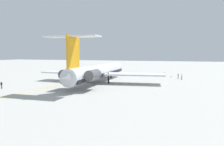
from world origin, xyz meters
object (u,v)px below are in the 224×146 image
(ground_crew_near_nose, at_px, (178,76))
(ground_crew_near_tail, at_px, (1,84))
(main_jetliner, at_px, (98,71))
(safety_cone_nose, at_px, (171,76))
(ground_crew_starboard, at_px, (182,76))
(ground_crew_portside, at_px, (164,74))

(ground_crew_near_nose, distance_m, ground_crew_near_tail, 53.93)
(main_jetliner, bearing_deg, ground_crew_near_nose, -51.79)
(main_jetliner, xyz_separation_m, safety_cone_nose, (-22.97, 19.42, -3.17))
(ground_crew_near_nose, xyz_separation_m, ground_crew_starboard, (2.80, 1.18, 0.07))
(main_jetliner, relative_size, safety_cone_nose, 78.88)
(main_jetliner, bearing_deg, ground_crew_near_tail, 130.75)
(ground_crew_starboard, relative_size, safety_cone_nose, 3.31)
(ground_crew_near_nose, xyz_separation_m, ground_crew_portside, (-5.65, -5.14, 0.01))
(main_jetliner, height_order, safety_cone_nose, main_jetliner)
(ground_crew_near_nose, relative_size, safety_cone_nose, 3.12)
(ground_crew_portside, bearing_deg, ground_crew_starboard, -45.10)
(main_jetliner, relative_size, ground_crew_near_nose, 25.28)
(main_jetliner, relative_size, ground_crew_starboard, 23.81)
(ground_crew_near_nose, bearing_deg, ground_crew_starboard, 37.21)
(ground_crew_portside, bearing_deg, ground_crew_near_nose, -39.58)
(main_jetliner, distance_m, safety_cone_nose, 30.25)
(ground_crew_starboard, bearing_deg, ground_crew_near_nose, 62.32)
(ground_crew_near_tail, xyz_separation_m, safety_cone_nose, (-39.99, 38.01, -0.88))
(ground_crew_near_tail, xyz_separation_m, ground_crew_starboard, (-32.66, 41.80, 0.00))
(ground_crew_near_tail, distance_m, ground_crew_portside, 54.31)
(ground_crew_starboard, xyz_separation_m, safety_cone_nose, (-7.33, -3.79, -0.88))
(main_jetliner, height_order, ground_crew_portside, main_jetliner)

